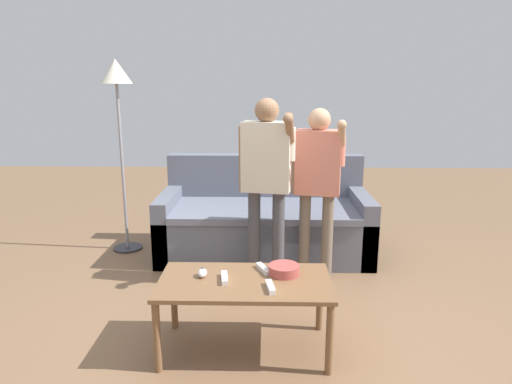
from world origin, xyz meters
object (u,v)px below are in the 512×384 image
object	(u,v)px
game_remote_wand_near	(263,269)
game_remote_wand_far	(225,278)
couch	(265,221)
game_remote_wand_spare	(270,287)
player_right	(318,175)
coffee_table	(245,289)
floor_lamp	(117,91)
game_remote_nunchuk	(202,273)
player_center	(267,171)
snack_bowl	(284,270)

from	to	relation	value
game_remote_wand_near	game_remote_wand_far	size ratio (longest dim) A/B	0.99
couch	game_remote_wand_spare	world-z (taller)	couch
game_remote_wand_near	game_remote_wand_spare	world-z (taller)	same
couch	player_right	world-z (taller)	player_right
game_remote_wand_near	couch	bearing A→B (deg)	89.94
coffee_table	player_right	size ratio (longest dim) A/B	0.73
floor_lamp	game_remote_wand_far	xyz separation A→B (m)	(1.13, -1.72, -1.06)
game_remote_nunchuk	player_right	xyz separation A→B (m)	(0.80, 0.99, 0.41)
game_remote_nunchuk	game_remote_wand_far	distance (m)	0.15
coffee_table	game_remote_wand_near	distance (m)	0.19
couch	game_remote_wand_near	size ratio (longest dim) A/B	12.07
floor_lamp	player_center	size ratio (longest dim) A/B	1.21
player_center	game_remote_wand_spare	distance (m)	1.17
couch	floor_lamp	xyz separation A→B (m)	(-1.36, 0.03, 1.23)
game_remote_nunchuk	game_remote_wand_spare	bearing A→B (deg)	-22.12
coffee_table	game_remote_wand_near	bearing A→B (deg)	51.21
floor_lamp	game_remote_wand_near	world-z (taller)	floor_lamp
coffee_table	snack_bowl	size ratio (longest dim) A/B	5.43
game_remote_wand_spare	game_remote_wand_far	bearing A→B (deg)	157.13
coffee_table	floor_lamp	bearing A→B (deg)	126.02
game_remote_wand_near	game_remote_wand_far	world-z (taller)	same
snack_bowl	game_remote_wand_near	bearing A→B (deg)	160.43
snack_bowl	player_center	bearing A→B (deg)	97.31
snack_bowl	game_remote_wand_spare	size ratio (longest dim) A/B	1.22
floor_lamp	game_remote_wand_spare	bearing A→B (deg)	-52.66
coffee_table	snack_bowl	xyz separation A→B (m)	(0.24, 0.09, 0.09)
game_remote_wand_near	game_remote_wand_spare	xyz separation A→B (m)	(0.04, -0.26, 0.00)
game_remote_nunchuk	player_right	bearing A→B (deg)	51.08
couch	game_remote_nunchuk	distance (m)	1.69
game_remote_nunchuk	game_remote_wand_near	xyz separation A→B (m)	(0.37, 0.09, -0.01)
game_remote_wand_spare	game_remote_nunchuk	bearing A→B (deg)	157.88
game_remote_wand_spare	snack_bowl	bearing A→B (deg)	68.30
coffee_table	floor_lamp	xyz separation A→B (m)	(-1.25, 1.72, 1.14)
player_center	game_remote_wand_far	xyz separation A→B (m)	(-0.25, -0.95, -0.47)
snack_bowl	player_center	size ratio (longest dim) A/B	0.13
coffee_table	snack_bowl	bearing A→B (deg)	21.39
player_center	player_right	bearing A→B (deg)	11.81
game_remote_wand_far	snack_bowl	bearing A→B (deg)	15.34
game_remote_nunchuk	game_remote_wand_spare	xyz separation A→B (m)	(0.41, -0.17, -0.01)
game_remote_nunchuk	game_remote_wand_spare	size ratio (longest dim) A/B	0.56
game_remote_wand_far	couch	bearing A→B (deg)	82.15
snack_bowl	game_remote_wand_near	distance (m)	0.14
coffee_table	player_right	bearing A→B (deg)	62.59
coffee_table	game_remote_wand_near	world-z (taller)	game_remote_wand_near
game_remote_wand_far	game_remote_wand_near	bearing A→B (deg)	31.79
floor_lamp	game_remote_wand_spare	distance (m)	2.55
game_remote_wand_far	game_remote_wand_spare	size ratio (longest dim) A/B	1.04
couch	snack_bowl	distance (m)	1.61
player_center	player_right	distance (m)	0.42
coffee_table	player_center	distance (m)	1.10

